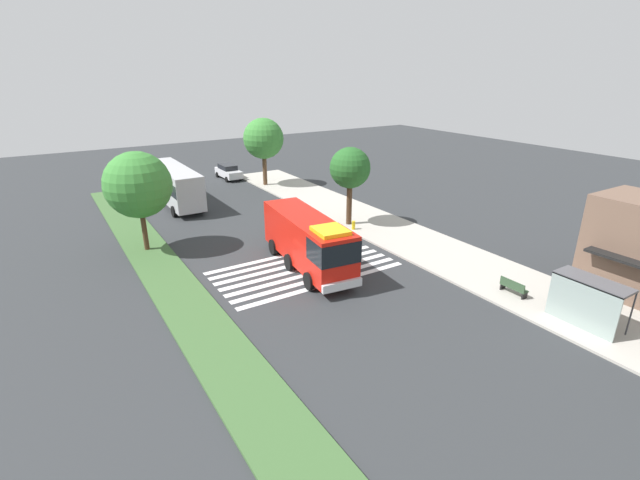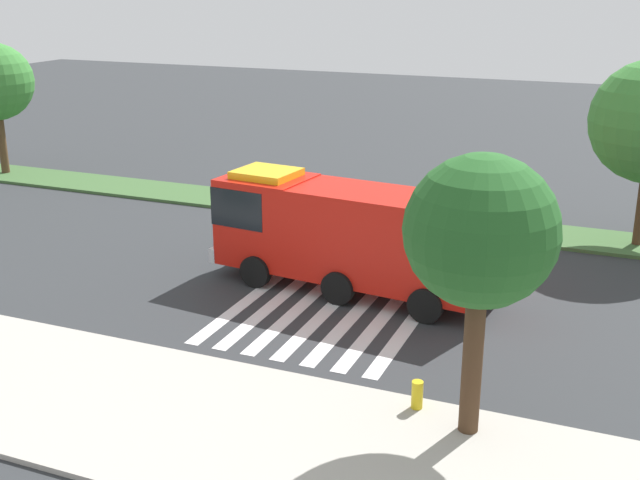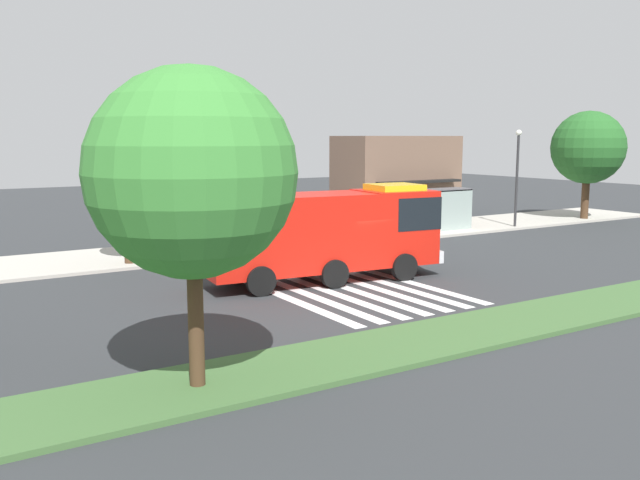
{
  "view_description": "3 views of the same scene",
  "coord_description": "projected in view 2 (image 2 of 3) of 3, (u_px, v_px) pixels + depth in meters",
  "views": [
    {
      "loc": [
        21.83,
        -13.66,
        12.48
      ],
      "look_at": [
        -2.25,
        1.46,
        1.61
      ],
      "focal_mm": 25.34,
      "sensor_mm": 36.0,
      "label": 1
    },
    {
      "loc": [
        -10.44,
        23.68,
        9.99
      ],
      "look_at": [
        -0.78,
        0.25,
        1.62
      ],
      "focal_mm": 44.75,
      "sensor_mm": 36.0,
      "label": 2
    },
    {
      "loc": [
        -16.09,
        -22.07,
        5.69
      ],
      "look_at": [
        -2.06,
        0.33,
        1.67
      ],
      "focal_mm": 38.12,
      "sensor_mm": 36.0,
      "label": 3
    }
  ],
  "objects": [
    {
      "name": "sidewalk",
      "position": [
        144.0,
        408.0,
        19.29
      ],
      "size": [
        60.0,
        5.85,
        0.14
      ],
      "primitive_type": "cube",
      "color": "#ADA89E",
      "rests_on": "ground_plane"
    },
    {
      "name": "crosswalk",
      "position": [
        351.0,
        287.0,
        27.04
      ],
      "size": [
        5.85,
        11.93,
        0.01
      ],
      "color": "silver",
      "rests_on": "ground_plane"
    },
    {
      "name": "median_strip",
      "position": [
        376.0,
        216.0,
        34.82
      ],
      "size": [
        60.0,
        3.0,
        0.14
      ],
      "primitive_type": "cube",
      "color": "#3D6033",
      "rests_on": "ground_plane"
    },
    {
      "name": "fire_hydrant",
      "position": [
        417.0,
        395.0,
        19.07
      ],
      "size": [
        0.28,
        0.28,
        0.7
      ],
      "primitive_type": "cylinder",
      "color": "gold",
      "rests_on": "sidewalk"
    },
    {
      "name": "sidewalk_tree_west",
      "position": [
        481.0,
        234.0,
        16.77
      ],
      "size": [
        3.33,
        3.33,
        6.44
      ],
      "color": "#47301E",
      "rests_on": "sidewalk"
    },
    {
      "name": "ground_plane",
      "position": [
        302.0,
        279.0,
        27.7
      ],
      "size": [
        120.0,
        120.0,
        0.0
      ],
      "primitive_type": "plane",
      "color": "#2D3033"
    },
    {
      "name": "fire_truck",
      "position": [
        343.0,
        231.0,
        26.25
      ],
      "size": [
        9.91,
        3.6,
        3.77
      ],
      "rotation": [
        0.0,
        0.0,
        -0.11
      ],
      "color": "red",
      "rests_on": "ground_plane"
    }
  ]
}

